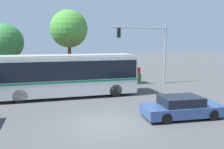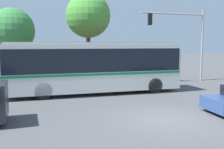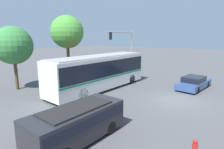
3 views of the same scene
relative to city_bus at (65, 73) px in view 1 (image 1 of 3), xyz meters
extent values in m
plane|color=#4C4C4F|center=(1.30, -6.82, -1.86)|extent=(140.00, 140.00, 0.00)
cube|color=silver|center=(-0.01, 0.00, -0.15)|extent=(11.11, 2.87, 2.92)
cube|color=black|center=(-0.01, 0.00, 0.32)|extent=(10.89, 2.90, 1.40)
cube|color=#147A47|center=(-0.01, 0.00, -0.50)|extent=(11.00, 2.89, 0.14)
cube|color=black|center=(5.53, -0.16, 0.20)|extent=(0.12, 2.16, 1.64)
cube|color=#959592|center=(-0.01, 0.00, 1.36)|extent=(10.66, 2.65, 0.10)
cylinder|color=black|center=(3.77, 1.01, -1.36)|extent=(1.01, 0.33, 1.00)
cylinder|color=black|center=(3.71, -1.23, -1.36)|extent=(1.01, 0.33, 1.00)
cylinder|color=black|center=(-3.18, 1.22, -1.36)|extent=(1.01, 0.33, 1.00)
cylinder|color=black|center=(-3.24, -1.03, -1.36)|extent=(1.01, 0.33, 1.00)
cube|color=navy|center=(5.78, -7.11, -1.41)|extent=(4.70, 2.30, 0.57)
cube|color=black|center=(5.67, -7.10, -0.87)|extent=(2.42, 1.86, 0.49)
cylinder|color=black|center=(7.26, -6.42, -1.56)|extent=(0.63, 0.28, 0.61)
cylinder|color=black|center=(7.10, -8.07, -1.56)|extent=(0.63, 0.28, 0.61)
cylinder|color=black|center=(4.50, -6.16, -1.56)|extent=(0.63, 0.28, 0.61)
cylinder|color=black|center=(4.34, -7.81, -1.56)|extent=(0.63, 0.28, 0.61)
cylinder|color=gray|center=(10.42, 2.97, 1.13)|extent=(0.18, 0.18, 5.98)
cylinder|color=gray|center=(7.52, 2.97, 3.73)|extent=(5.80, 0.12, 0.12)
cube|color=black|center=(5.43, 2.97, 3.23)|extent=(0.30, 0.22, 0.90)
cylinder|color=red|center=(5.43, 3.09, 3.53)|extent=(0.18, 0.02, 0.18)
cylinder|color=yellow|center=(5.43, 3.09, 3.23)|extent=(0.18, 0.02, 0.18)
cylinder|color=green|center=(5.43, 3.09, 2.93)|extent=(0.18, 0.02, 0.18)
cube|color=#286028|center=(3.32, 3.85, -1.34)|extent=(9.14, 1.45, 1.04)
cube|color=#B7192D|center=(3.32, 3.85, -0.50)|extent=(8.95, 1.38, 0.64)
cylinder|color=brown|center=(-4.91, 6.31, -0.39)|extent=(0.30, 0.30, 2.94)
sphere|color=#387F3D|center=(-4.91, 6.31, 2.35)|extent=(3.53, 3.53, 3.53)
cylinder|color=brown|center=(1.16, 6.00, 0.23)|extent=(0.35, 0.35, 4.19)
sphere|color=#479338|center=(1.16, 6.00, 3.68)|extent=(3.77, 3.77, 3.77)
camera|label=1|loc=(-1.97, -18.35, 2.49)|focal=37.90mm
camera|label=2|loc=(-4.54, -16.77, 1.31)|focal=43.84mm
camera|label=3|loc=(-13.02, -11.60, 3.12)|focal=29.81mm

